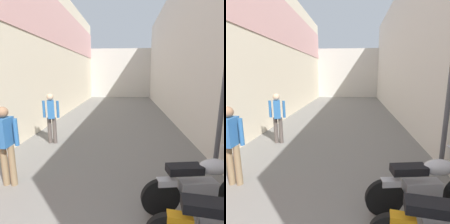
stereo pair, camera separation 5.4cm
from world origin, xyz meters
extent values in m
plane|color=slate|center=(0.00, 7.35, 0.00)|extent=(34.69, 34.69, 0.00)
cube|color=beige|center=(-2.89, 9.35, 3.13)|extent=(0.40, 18.69, 6.26)
cube|color=#DBA39E|center=(-2.68, 9.35, 4.51)|extent=(0.04, 18.69, 2.00)
cube|color=beige|center=(2.89, 9.35, 3.05)|extent=(0.40, 18.69, 6.11)
cube|color=beige|center=(0.00, 19.69, 2.19)|extent=(8.39, 2.00, 4.38)
cube|color=black|center=(1.47, 3.03, 0.76)|extent=(0.54, 0.29, 0.12)
cube|color=orange|center=(1.20, 3.07, 0.56)|extent=(0.30, 0.18, 0.10)
cylinder|color=black|center=(1.13, 3.78, 0.30)|extent=(0.61, 0.17, 0.60)
cube|color=#9E9EA3|center=(1.69, 3.87, 0.42)|extent=(0.58, 0.28, 0.28)
ellipsoid|color=#B7B7BC|center=(1.92, 3.91, 0.78)|extent=(0.51, 0.33, 0.24)
cube|color=black|center=(1.47, 3.84, 0.76)|extent=(0.55, 0.30, 0.12)
cube|color=#B7B7BC|center=(1.21, 3.80, 0.56)|extent=(0.30, 0.18, 0.10)
cylinder|color=#8C7251|center=(-1.76, 4.38, 0.41)|extent=(0.12, 0.12, 0.82)
cylinder|color=#8C7251|center=(-1.60, 4.38, 0.41)|extent=(0.12, 0.12, 0.82)
cube|color=#2D66A5|center=(-1.68, 4.38, 1.09)|extent=(0.20, 0.34, 0.54)
sphere|color=#997051|center=(-1.68, 4.38, 1.47)|extent=(0.20, 0.20, 0.20)
cylinder|color=#2D66A5|center=(-1.46, 4.38, 1.09)|extent=(0.08, 0.08, 0.52)
cylinder|color=#564C47|center=(-1.81, 6.68, 0.41)|extent=(0.12, 0.12, 0.82)
cylinder|color=#564C47|center=(-1.65, 6.68, 0.41)|extent=(0.12, 0.12, 0.82)
cube|color=#2D66A5|center=(-1.73, 6.68, 1.09)|extent=(0.31, 0.39, 0.54)
sphere|color=#DBB28E|center=(-1.73, 6.68, 1.47)|extent=(0.20, 0.20, 0.20)
cylinder|color=#2D66A5|center=(-1.95, 6.68, 1.09)|extent=(0.08, 0.08, 0.52)
cylinder|color=#2D66A5|center=(-1.51, 6.68, 1.09)|extent=(0.08, 0.08, 0.52)
camera|label=1|loc=(0.58, 1.19, 2.16)|focal=30.10mm
camera|label=2|loc=(0.64, 1.19, 2.16)|focal=30.10mm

